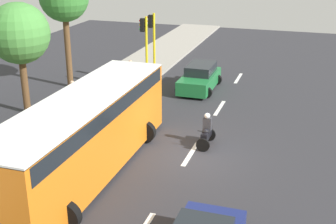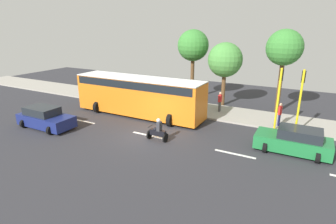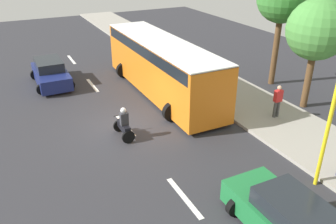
{
  "view_description": "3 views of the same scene",
  "coord_description": "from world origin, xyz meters",
  "px_view_note": "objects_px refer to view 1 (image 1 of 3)",
  "views": [
    {
      "loc": [
        -4.55,
        17.31,
        8.66
      ],
      "look_at": [
        1.27,
        -0.77,
        1.5
      ],
      "focal_mm": 49.4,
      "sensor_mm": 36.0,
      "label": 1
    },
    {
      "loc": [
        -14.36,
        -9.29,
        7.13
      ],
      "look_at": [
        1.39,
        -0.82,
        1.4
      ],
      "focal_mm": 28.84,
      "sensor_mm": 36.0,
      "label": 2
    },
    {
      "loc": [
        -4.81,
        -14.36,
        8.07
      ],
      "look_at": [
        1.7,
        -1.31,
        0.95
      ],
      "focal_mm": 36.94,
      "sensor_mm": 36.0,
      "label": 3
    }
  ],
  "objects_px": {
    "pedestrian_by_tree": "(131,73)",
    "street_tree_center": "(19,34)",
    "pedestrian_near_signal": "(73,95)",
    "traffic_light_corner": "(145,44)",
    "car_green": "(200,78)",
    "motorcycle": "(206,132)",
    "city_bus": "(84,131)",
    "traffic_light_midblock": "(153,39)"
  },
  "relations": [
    {
      "from": "pedestrian_near_signal",
      "to": "traffic_light_corner",
      "type": "bearing_deg",
      "value": -115.21
    },
    {
      "from": "city_bus",
      "to": "street_tree_center",
      "type": "relative_size",
      "value": 1.91
    },
    {
      "from": "pedestrian_by_tree",
      "to": "street_tree_center",
      "type": "relative_size",
      "value": 0.29
    },
    {
      "from": "car_green",
      "to": "motorcycle",
      "type": "bearing_deg",
      "value": 106.24
    },
    {
      "from": "pedestrian_by_tree",
      "to": "street_tree_center",
      "type": "distance_m",
      "value": 7.26
    },
    {
      "from": "traffic_light_corner",
      "to": "traffic_light_midblock",
      "type": "relative_size",
      "value": 1.0
    },
    {
      "from": "city_bus",
      "to": "traffic_light_midblock",
      "type": "height_order",
      "value": "traffic_light_midblock"
    },
    {
      "from": "car_green",
      "to": "city_bus",
      "type": "xyz_separation_m",
      "value": [
        1.54,
        11.89,
        1.14
      ]
    },
    {
      "from": "car_green",
      "to": "traffic_light_midblock",
      "type": "distance_m",
      "value": 3.71
    },
    {
      "from": "city_bus",
      "to": "traffic_light_midblock",
      "type": "xyz_separation_m",
      "value": [
        1.44,
        -11.8,
        1.08
      ]
    },
    {
      "from": "motorcycle",
      "to": "traffic_light_corner",
      "type": "xyz_separation_m",
      "value": [
        5.27,
        -6.46,
        2.29
      ]
    },
    {
      "from": "car_green",
      "to": "street_tree_center",
      "type": "xyz_separation_m",
      "value": [
        7.7,
        6.68,
        3.48
      ]
    },
    {
      "from": "car_green",
      "to": "traffic_light_corner",
      "type": "xyz_separation_m",
      "value": [
        2.98,
        1.43,
        2.22
      ]
    },
    {
      "from": "city_bus",
      "to": "pedestrian_near_signal",
      "type": "distance_m",
      "value": 6.85
    },
    {
      "from": "traffic_light_corner",
      "to": "street_tree_center",
      "type": "bearing_deg",
      "value": 48.08
    },
    {
      "from": "pedestrian_by_tree",
      "to": "traffic_light_midblock",
      "type": "relative_size",
      "value": 0.38
    },
    {
      "from": "city_bus",
      "to": "pedestrian_by_tree",
      "type": "xyz_separation_m",
      "value": [
        2.45,
        -10.61,
        -0.79
      ]
    },
    {
      "from": "traffic_light_midblock",
      "to": "street_tree_center",
      "type": "bearing_deg",
      "value": 54.4
    },
    {
      "from": "pedestrian_by_tree",
      "to": "street_tree_center",
      "type": "xyz_separation_m",
      "value": [
        3.72,
        5.4,
        3.13
      ]
    },
    {
      "from": "traffic_light_midblock",
      "to": "pedestrian_by_tree",
      "type": "bearing_deg",
      "value": 49.94
    },
    {
      "from": "traffic_light_corner",
      "to": "traffic_light_midblock",
      "type": "xyz_separation_m",
      "value": [
        0.0,
        -1.34,
        0.0
      ]
    },
    {
      "from": "city_bus",
      "to": "motorcycle",
      "type": "bearing_deg",
      "value": -133.71
    },
    {
      "from": "pedestrian_near_signal",
      "to": "pedestrian_by_tree",
      "type": "relative_size",
      "value": 1.0
    },
    {
      "from": "pedestrian_near_signal",
      "to": "pedestrian_by_tree",
      "type": "bearing_deg",
      "value": -104.13
    },
    {
      "from": "motorcycle",
      "to": "traffic_light_midblock",
      "type": "xyz_separation_m",
      "value": [
        5.27,
        -7.79,
        2.29
      ]
    },
    {
      "from": "motorcycle",
      "to": "traffic_light_midblock",
      "type": "height_order",
      "value": "traffic_light_midblock"
    },
    {
      "from": "city_bus",
      "to": "motorcycle",
      "type": "relative_size",
      "value": 7.19
    },
    {
      "from": "pedestrian_by_tree",
      "to": "car_green",
      "type": "bearing_deg",
      "value": -162.12
    },
    {
      "from": "traffic_light_corner",
      "to": "traffic_light_midblock",
      "type": "height_order",
      "value": "same"
    },
    {
      "from": "car_green",
      "to": "pedestrian_near_signal",
      "type": "height_order",
      "value": "pedestrian_near_signal"
    },
    {
      "from": "traffic_light_midblock",
      "to": "street_tree_center",
      "type": "relative_size",
      "value": 0.78
    },
    {
      "from": "pedestrian_near_signal",
      "to": "street_tree_center",
      "type": "distance_m",
      "value": 4.03
    },
    {
      "from": "car_green",
      "to": "street_tree_center",
      "type": "bearing_deg",
      "value": 40.96
    },
    {
      "from": "city_bus",
      "to": "traffic_light_midblock",
      "type": "distance_m",
      "value": 11.94
    },
    {
      "from": "car_green",
      "to": "motorcycle",
      "type": "relative_size",
      "value": 2.71
    },
    {
      "from": "pedestrian_near_signal",
      "to": "traffic_light_corner",
      "type": "xyz_separation_m",
      "value": [
        -2.24,
        -4.75,
        1.87
      ]
    },
    {
      "from": "street_tree_center",
      "to": "car_green",
      "type": "bearing_deg",
      "value": -139.04
    },
    {
      "from": "street_tree_center",
      "to": "pedestrian_by_tree",
      "type": "bearing_deg",
      "value": -124.54
    },
    {
      "from": "pedestrian_near_signal",
      "to": "traffic_light_midblock",
      "type": "xyz_separation_m",
      "value": [
        -2.24,
        -6.08,
        1.87
      ]
    },
    {
      "from": "pedestrian_near_signal",
      "to": "traffic_light_midblock",
      "type": "height_order",
      "value": "traffic_light_midblock"
    },
    {
      "from": "pedestrian_near_signal",
      "to": "street_tree_center",
      "type": "height_order",
      "value": "street_tree_center"
    },
    {
      "from": "pedestrian_near_signal",
      "to": "street_tree_center",
      "type": "xyz_separation_m",
      "value": [
        2.49,
        0.51,
        3.13
      ]
    }
  ]
}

